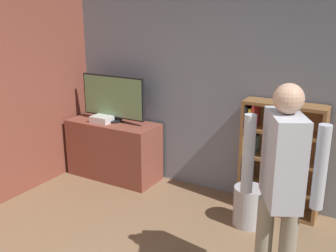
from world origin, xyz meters
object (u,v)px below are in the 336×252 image
at_px(television, 113,98).
at_px(game_console, 102,119).
at_px(bookshelf, 275,158).
at_px(waste_bin, 248,206).
at_px(person, 281,180).

bearing_deg(television, game_console, -136.17).
distance_m(bookshelf, waste_bin, 0.63).
height_order(game_console, waste_bin, game_console).
relative_size(game_console, person, 0.15).
xyz_separation_m(game_console, bookshelf, (2.26, 0.24, -0.20)).
xyz_separation_m(television, waste_bin, (2.02, -0.33, -0.89)).
height_order(television, bookshelf, television).
height_order(bookshelf, person, person).
bearing_deg(person, television, -145.58).
bearing_deg(waste_bin, person, -61.89).
bearing_deg(television, waste_bin, -9.19).
xyz_separation_m(person, waste_bin, (-0.55, 1.02, -0.84)).
height_order(game_console, person, person).
distance_m(television, waste_bin, 2.23).
height_order(game_console, bookshelf, bookshelf).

